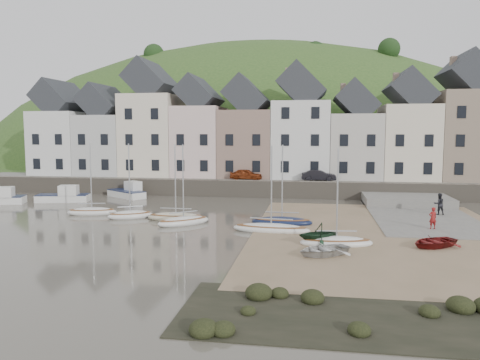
% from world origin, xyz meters
% --- Properties ---
extents(ground, '(160.00, 160.00, 0.00)m').
position_xyz_m(ground, '(0.00, 0.00, 0.00)').
color(ground, '#4D483C').
rests_on(ground, ground).
extents(quay_land, '(90.00, 30.00, 1.50)m').
position_xyz_m(quay_land, '(0.00, 32.00, 0.75)').
color(quay_land, '#2F5020').
rests_on(quay_land, ground).
extents(quay_street, '(70.00, 7.00, 0.10)m').
position_xyz_m(quay_street, '(0.00, 20.50, 1.55)').
color(quay_street, slate).
rests_on(quay_street, quay_land).
extents(seawall, '(70.00, 1.20, 1.80)m').
position_xyz_m(seawall, '(0.00, 17.00, 0.90)').
color(seawall, slate).
rests_on(seawall, ground).
extents(beach, '(18.00, 26.00, 0.06)m').
position_xyz_m(beach, '(11.00, 0.00, 0.03)').
color(beach, '#7D6A4C').
rests_on(beach, ground).
extents(slipway, '(8.00, 18.00, 0.12)m').
position_xyz_m(slipway, '(15.00, 8.00, 0.06)').
color(slipway, slate).
rests_on(slipway, ground).
extents(hillside, '(134.40, 84.00, 84.00)m').
position_xyz_m(hillside, '(-5.00, 60.00, -17.99)').
color(hillside, '#2F5020').
rests_on(hillside, ground).
extents(townhouse_terrace, '(61.05, 8.00, 13.93)m').
position_xyz_m(townhouse_terrace, '(1.76, 24.00, 7.32)').
color(townhouse_terrace, silver).
rests_on(townhouse_terrace, quay_land).
extents(sailboat_0, '(4.37, 2.44, 6.32)m').
position_xyz_m(sailboat_0, '(-12.58, 4.32, 0.27)').
color(sailboat_0, white).
rests_on(sailboat_0, ground).
extents(sailboat_1, '(3.91, 3.03, 6.32)m').
position_xyz_m(sailboat_1, '(-8.70, 3.26, 0.27)').
color(sailboat_1, white).
rests_on(sailboat_1, ground).
extents(sailboat_2, '(4.67, 1.53, 6.32)m').
position_xyz_m(sailboat_2, '(-4.72, 2.94, 0.26)').
color(sailboat_2, beige).
rests_on(sailboat_2, ground).
extents(sailboat_3, '(4.19, 3.96, 6.32)m').
position_xyz_m(sailboat_3, '(-3.64, 1.39, 0.26)').
color(sailboat_3, white).
rests_on(sailboat_3, ground).
extents(sailboat_4, '(5.65, 1.97, 6.32)m').
position_xyz_m(sailboat_4, '(3.24, -0.26, 0.26)').
color(sailboat_4, white).
rests_on(sailboat_4, ground).
extents(sailboat_5, '(4.65, 1.54, 6.32)m').
position_xyz_m(sailboat_5, '(3.80, 2.47, 0.26)').
color(sailboat_5, '#141E3F').
rests_on(sailboat_5, ground).
extents(sailboat_6, '(4.67, 2.03, 6.32)m').
position_xyz_m(sailboat_6, '(7.62, -3.69, 0.26)').
color(sailboat_6, white).
rests_on(sailboat_6, ground).
extents(motorboat_0, '(5.36, 2.78, 1.70)m').
position_xyz_m(motorboat_0, '(-18.70, 10.65, 0.58)').
color(motorboat_0, white).
rests_on(motorboat_0, ground).
extents(motorboat_1, '(4.78, 2.95, 1.70)m').
position_xyz_m(motorboat_1, '(-24.07, 8.43, 0.58)').
color(motorboat_1, white).
rests_on(motorboat_1, ground).
extents(motorboat_2, '(5.06, 4.27, 1.70)m').
position_xyz_m(motorboat_2, '(-13.62, 14.75, 0.58)').
color(motorboat_2, white).
rests_on(motorboat_2, ground).
extents(rowboat_white, '(3.96, 3.73, 0.67)m').
position_xyz_m(rowboat_white, '(6.75, -6.24, 0.39)').
color(rowboat_white, silver).
rests_on(rowboat_white, beach).
extents(rowboat_green, '(3.28, 3.10, 1.37)m').
position_xyz_m(rowboat_green, '(6.52, -3.64, 0.74)').
color(rowboat_green, '#16311D').
rests_on(rowboat_green, beach).
extents(rowboat_red, '(3.91, 3.69, 0.66)m').
position_xyz_m(rowboat_red, '(13.46, -3.25, 0.39)').
color(rowboat_red, maroon).
rests_on(rowboat_red, beach).
extents(person_red, '(0.66, 0.53, 1.57)m').
position_xyz_m(person_red, '(14.64, 2.08, 0.91)').
color(person_red, maroon).
rests_on(person_red, slipway).
extents(person_dark, '(0.98, 0.82, 1.81)m').
position_xyz_m(person_dark, '(16.57, 8.19, 1.02)').
color(person_dark, black).
rests_on(person_dark, slipway).
extents(car_left, '(3.80, 1.92, 1.24)m').
position_xyz_m(car_left, '(-1.44, 19.50, 2.22)').
color(car_left, maroon).
rests_on(car_left, quay_street).
extents(car_right, '(3.79, 1.33, 1.25)m').
position_xyz_m(car_right, '(6.70, 19.50, 2.22)').
color(car_right, black).
rests_on(car_right, quay_street).
extents(shore_rocks, '(14.00, 6.04, 0.76)m').
position_xyz_m(shore_rocks, '(7.59, -14.80, 0.14)').
color(shore_rocks, black).
rests_on(shore_rocks, ground).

